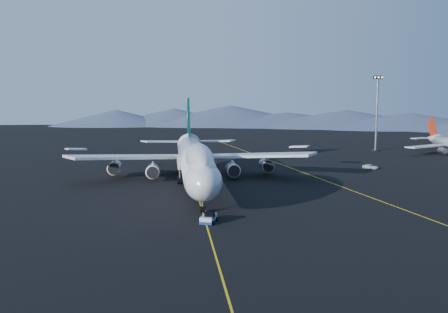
{
  "coord_description": "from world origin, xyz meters",
  "views": [
    {
      "loc": [
        -5.63,
        -110.27,
        19.9
      ],
      "look_at": [
        6.99,
        3.36,
        6.0
      ],
      "focal_mm": 40.0,
      "sensor_mm": 36.0,
      "label": 1
    }
  ],
  "objects": [
    {
      "name": "boeing_747",
      "position": [
        0.0,
        0.03,
        5.81
      ],
      "size": [
        59.62,
        72.43,
        19.37
      ],
      "color": "silver",
      "rests_on": "ground"
    },
    {
      "name": "ground",
      "position": [
        0.0,
        0.0,
        0.0
      ],
      "size": [
        500.0,
        500.0,
        0.0
      ],
      "primitive_type": "plane",
      "color": "black",
      "rests_on": "ground"
    },
    {
      "name": "service_van",
      "position": [
        49.32,
        19.81,
        0.62
      ],
      "size": [
        4.06,
        4.84,
        1.23
      ],
      "primitive_type": "imported",
      "rotation": [
        0.0,
        0.0,
        0.55
      ],
      "color": "silver",
      "rests_on": "ground"
    },
    {
      "name": "floodlight_mast",
      "position": [
        69.24,
        63.22,
        13.76
      ],
      "size": [
        3.35,
        2.52,
        27.15
      ],
      "rotation": [
        0.0,
        0.0,
        0.33
      ],
      "color": "black",
      "rests_on": "ground"
    },
    {
      "name": "taxiway_line_main",
      "position": [
        0.0,
        0.0,
        0.01
      ],
      "size": [
        0.25,
        220.0,
        0.01
      ],
      "primitive_type": "cube",
      "color": "yellow",
      "rests_on": "ground"
    },
    {
      "name": "pushback_tug",
      "position": [
        0.44,
        -33.36,
        0.56
      ],
      "size": [
        3.28,
        4.5,
        1.76
      ],
      "rotation": [
        0.0,
        0.0,
        -0.33
      ],
      "color": "silver",
      "rests_on": "ground"
    },
    {
      "name": "taxiway_line_side",
      "position": [
        30.0,
        10.0,
        0.01
      ],
      "size": [
        28.08,
        198.09,
        0.01
      ],
      "primitive_type": "cube",
      "rotation": [
        0.0,
        0.0,
        0.14
      ],
      "color": "yellow",
      "rests_on": "ground"
    }
  ]
}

